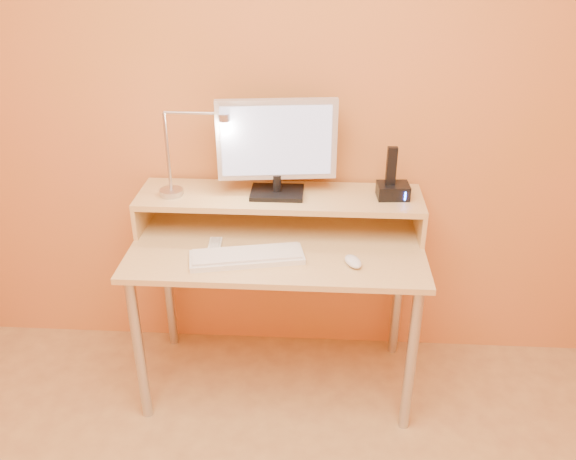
# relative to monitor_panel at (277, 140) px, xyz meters

# --- Properties ---
(wall_back) EXTENTS (3.00, 0.04, 2.50)m
(wall_back) POSITION_rel_monitor_panel_xyz_m (0.01, 0.16, 0.13)
(wall_back) COLOR #DE7C48
(wall_back) RESTS_ON floor
(desk_leg_fl) EXTENTS (0.04, 0.04, 0.69)m
(desk_leg_fl) POSITION_rel_monitor_panel_xyz_m (-0.54, -0.41, -0.77)
(desk_leg_fl) COLOR #B4B4BC
(desk_leg_fl) RESTS_ON floor
(desk_leg_fr) EXTENTS (0.04, 0.04, 0.69)m
(desk_leg_fr) POSITION_rel_monitor_panel_xyz_m (0.56, -0.41, -0.77)
(desk_leg_fr) COLOR #B4B4BC
(desk_leg_fr) RESTS_ON floor
(desk_leg_bl) EXTENTS (0.04, 0.04, 0.69)m
(desk_leg_bl) POSITION_rel_monitor_panel_xyz_m (-0.54, 0.09, -0.77)
(desk_leg_bl) COLOR #B4B4BC
(desk_leg_bl) RESTS_ON floor
(desk_leg_br) EXTENTS (0.04, 0.04, 0.69)m
(desk_leg_br) POSITION_rel_monitor_panel_xyz_m (0.56, 0.09, -0.77)
(desk_leg_br) COLOR #B4B4BC
(desk_leg_br) RESTS_ON floor
(desk_lower) EXTENTS (1.20, 0.60, 0.02)m
(desk_lower) POSITION_rel_monitor_panel_xyz_m (0.01, -0.16, -0.41)
(desk_lower) COLOR #D9B573
(desk_lower) RESTS_ON floor
(shelf_riser_left) EXTENTS (0.02, 0.30, 0.14)m
(shelf_riser_left) POSITION_rel_monitor_panel_xyz_m (-0.58, -0.01, -0.33)
(shelf_riser_left) COLOR #D9B573
(shelf_riser_left) RESTS_ON desk_lower
(shelf_riser_right) EXTENTS (0.02, 0.30, 0.14)m
(shelf_riser_right) POSITION_rel_monitor_panel_xyz_m (0.60, -0.01, -0.33)
(shelf_riser_right) COLOR #D9B573
(shelf_riser_right) RESTS_ON desk_lower
(desk_shelf) EXTENTS (1.20, 0.30, 0.02)m
(desk_shelf) POSITION_rel_monitor_panel_xyz_m (0.01, -0.01, -0.25)
(desk_shelf) COLOR #D9B573
(desk_shelf) RESTS_ON desk_lower
(monitor_foot) EXTENTS (0.22, 0.16, 0.02)m
(monitor_foot) POSITION_rel_monitor_panel_xyz_m (-0.00, -0.01, -0.23)
(monitor_foot) COLOR black
(monitor_foot) RESTS_ON desk_shelf
(monitor_neck) EXTENTS (0.04, 0.04, 0.07)m
(monitor_neck) POSITION_rel_monitor_panel_xyz_m (-0.00, -0.01, -0.19)
(monitor_neck) COLOR black
(monitor_neck) RESTS_ON monitor_foot
(monitor_panel) EXTENTS (0.49, 0.09, 0.33)m
(monitor_panel) POSITION_rel_monitor_panel_xyz_m (0.00, 0.00, 0.00)
(monitor_panel) COLOR silver
(monitor_panel) RESTS_ON monitor_neck
(monitor_back) EXTENTS (0.44, 0.06, 0.28)m
(monitor_back) POSITION_rel_monitor_panel_xyz_m (-0.00, 0.02, 0.00)
(monitor_back) COLOR black
(monitor_back) RESTS_ON monitor_panel
(monitor_screen) EXTENTS (0.44, 0.06, 0.29)m
(monitor_screen) POSITION_rel_monitor_panel_xyz_m (-0.00, -0.02, 0.00)
(monitor_screen) COLOR #A4B3E0
(monitor_screen) RESTS_ON monitor_panel
(lamp_base) EXTENTS (0.10, 0.10, 0.02)m
(lamp_base) POSITION_rel_monitor_panel_xyz_m (-0.44, -0.04, -0.23)
(lamp_base) COLOR #B4B4BC
(lamp_base) RESTS_ON desk_shelf
(lamp_post) EXTENTS (0.01, 0.01, 0.33)m
(lamp_post) POSITION_rel_monitor_panel_xyz_m (-0.44, -0.04, -0.05)
(lamp_post) COLOR #B4B4BC
(lamp_post) RESTS_ON lamp_base
(lamp_arm) EXTENTS (0.24, 0.01, 0.01)m
(lamp_arm) POSITION_rel_monitor_panel_xyz_m (-0.32, -0.04, 0.12)
(lamp_arm) COLOR #B4B4BC
(lamp_arm) RESTS_ON lamp_post
(lamp_head) EXTENTS (0.04, 0.04, 0.03)m
(lamp_head) POSITION_rel_monitor_panel_xyz_m (-0.20, -0.04, 0.10)
(lamp_head) COLOR #B4B4BC
(lamp_head) RESTS_ON lamp_arm
(lamp_bulb) EXTENTS (0.03, 0.03, 0.00)m
(lamp_bulb) POSITION_rel_monitor_panel_xyz_m (-0.20, -0.04, 0.09)
(lamp_bulb) COLOR #FFEAC6
(lamp_bulb) RESTS_ON lamp_head
(phone_dock) EXTENTS (0.14, 0.11, 0.06)m
(phone_dock) POSITION_rel_monitor_panel_xyz_m (0.48, -0.01, -0.21)
(phone_dock) COLOR black
(phone_dock) RESTS_ON desk_shelf
(phone_handset) EXTENTS (0.04, 0.03, 0.16)m
(phone_handset) POSITION_rel_monitor_panel_xyz_m (0.47, -0.01, -0.10)
(phone_handset) COLOR black
(phone_handset) RESTS_ON phone_dock
(phone_led) EXTENTS (0.01, 0.00, 0.04)m
(phone_led) POSITION_rel_monitor_panel_xyz_m (0.53, -0.06, -0.21)
(phone_led) COLOR #2C71FF
(phone_led) RESTS_ON phone_dock
(keyboard) EXTENTS (0.46, 0.23, 0.02)m
(keyboard) POSITION_rel_monitor_panel_xyz_m (-0.10, -0.29, -0.39)
(keyboard) COLOR white
(keyboard) RESTS_ON desk_lower
(mouse) EXTENTS (0.09, 0.11, 0.03)m
(mouse) POSITION_rel_monitor_panel_xyz_m (0.32, -0.30, -0.38)
(mouse) COLOR silver
(mouse) RESTS_ON desk_lower
(remote_control) EXTENTS (0.06, 0.19, 0.02)m
(remote_control) POSITION_rel_monitor_panel_xyz_m (-0.24, -0.23, -0.39)
(remote_control) COLOR white
(remote_control) RESTS_ON desk_lower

